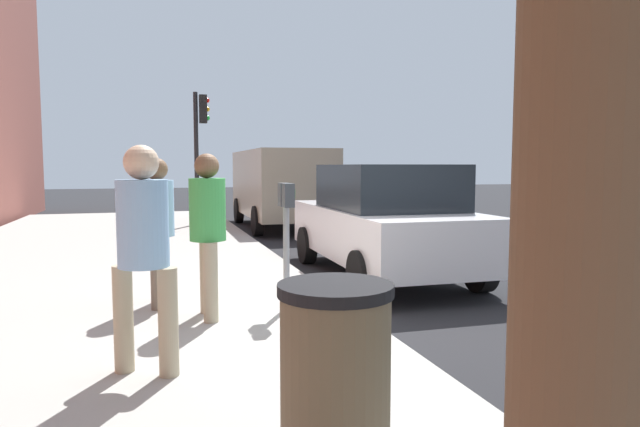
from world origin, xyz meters
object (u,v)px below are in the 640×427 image
parking_officer (158,220)px  parked_van_far (280,184)px  parked_sedan_near (384,220)px  trash_bin (335,381)px  pedestrian_at_meter (208,222)px  pedestrian_bystander (143,241)px  traffic_signal (200,136)px  parking_meter (286,219)px

parking_officer → parked_van_far: bearing=74.7°
parked_sedan_near → trash_bin: size_ratio=4.40×
pedestrian_at_meter → parking_officer: pedestrian_at_meter is taller
pedestrian_bystander → pedestrian_at_meter: bearing=7.3°
parked_van_far → traffic_signal: bearing=84.1°
traffic_signal → parking_officer: bearing=172.0°
pedestrian_bystander → parking_officer: bearing=26.8°
pedestrian_at_meter → trash_bin: pedestrian_at_meter is taller
pedestrian_at_meter → traffic_signal: 9.76m
parking_meter → pedestrian_bystander: bearing=136.3°
pedestrian_bystander → trash_bin: bearing=-121.9°
parked_van_far → traffic_signal: 2.56m
pedestrian_at_meter → traffic_signal: traffic_signal is taller
parking_officer → parked_sedan_near: 3.74m
parking_officer → trash_bin: parking_officer is taller
parking_officer → traffic_signal: bearing=88.2°
traffic_signal → trash_bin: size_ratio=3.56×
pedestrian_at_meter → parked_van_far: 9.85m
parked_sedan_near → traffic_signal: (7.50, 2.18, 1.68)m
pedestrian_bystander → parked_sedan_near: size_ratio=0.40×
parked_van_far → traffic_signal: traffic_signal is taller
parked_van_far → trash_bin: size_ratio=5.18×
pedestrian_at_meter → pedestrian_bystander: 1.59m
parking_officer → parking_meter: bearing=-17.2°
pedestrian_at_meter → parked_van_far: parked_van_far is taller
parking_meter → parked_sedan_near: 2.92m
parking_meter → pedestrian_at_meter: (-0.09, 0.87, -0.00)m
pedestrian_bystander → trash_bin: size_ratio=1.74×
parking_meter → parked_sedan_near: bearing=-45.5°
parked_sedan_near → trash_bin: bearing=153.9°
parking_meter → pedestrian_at_meter: 0.87m
parking_officer → trash_bin: size_ratio=1.67×
parking_meter → pedestrian_bystander: (-1.56, 1.49, 0.02)m
parking_officer → traffic_signal: size_ratio=0.47×
pedestrian_bystander → parked_sedan_near: pedestrian_bystander is taller
parked_sedan_near → traffic_signal: traffic_signal is taller
parking_meter → parked_van_far: 9.54m
traffic_signal → parking_meter: bearing=-179.3°
pedestrian_at_meter → pedestrian_bystander: pedestrian_bystander is taller
parking_officer → parked_sedan_near: parking_officer is taller
traffic_signal → trash_bin: traffic_signal is taller
pedestrian_bystander → traffic_signal: 11.27m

